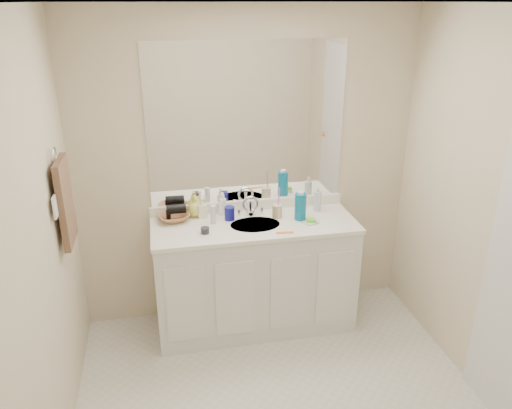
{
  "coord_description": "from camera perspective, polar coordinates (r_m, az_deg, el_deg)",
  "views": [
    {
      "loc": [
        -0.67,
        -2.27,
        2.41
      ],
      "look_at": [
        0.0,
        0.97,
        1.05
      ],
      "focal_mm": 35.0,
      "sensor_mm": 36.0,
      "label": 1
    }
  ],
  "objects": [
    {
      "name": "wall_left",
      "position": [
        2.65,
        -24.19,
        -7.01
      ],
      "size": [
        0.02,
        2.6,
        2.4
      ],
      "primitive_type": "cube",
      "color": "beige",
      "rests_on": "floor"
    },
    {
      "name": "wall_back",
      "position": [
        3.83,
        -0.98,
        3.89
      ],
      "size": [
        2.6,
        0.02,
        2.4
      ],
      "primitive_type": "cube",
      "color": "beige",
      "rests_on": "floor"
    },
    {
      "name": "tan_cup",
      "position": [
        3.78,
        2.44,
        -0.75
      ],
      "size": [
        0.09,
        0.09,
        0.1
      ],
      "primitive_type": "cylinder",
      "rotation": [
        0.0,
        0.0,
        -0.24
      ],
      "color": "beige",
      "rests_on": "countertop"
    },
    {
      "name": "mirror",
      "position": [
        3.72,
        -1.0,
        9.12
      ],
      "size": [
        1.48,
        0.01,
        1.2
      ],
      "primitive_type": "cube",
      "color": "white",
      "rests_on": "wall_back"
    },
    {
      "name": "clear_pump_bottle",
      "position": [
        3.92,
        7.02,
        0.39
      ],
      "size": [
        0.07,
        0.07,
        0.16
      ],
      "primitive_type": "cylinder",
      "rotation": [
        0.0,
        0.0,
        0.27
      ],
      "color": "silver",
      "rests_on": "countertop"
    },
    {
      "name": "soap_bottle_white",
      "position": [
        3.82,
        -3.84,
        0.1
      ],
      "size": [
        0.09,
        0.09,
        0.17
      ],
      "primitive_type": "imported",
      "rotation": [
        0.0,
        0.0,
        -0.36
      ],
      "color": "white",
      "rests_on": "countertop"
    },
    {
      "name": "sink_basin",
      "position": [
        3.68,
        -0.09,
        -2.45
      ],
      "size": [
        0.37,
        0.37,
        0.02
      ],
      "primitive_type": "cylinder",
      "color": "#BCB5A4",
      "rests_on": "countertop"
    },
    {
      "name": "orange_comb",
      "position": [
        3.55,
        3.33,
        -3.23
      ],
      "size": [
        0.12,
        0.04,
        0.01
      ],
      "primitive_type": "cube",
      "rotation": [
        0.0,
        0.0,
        -0.11
      ],
      "color": "orange",
      "rests_on": "countertop"
    },
    {
      "name": "soap_dish",
      "position": [
        3.72,
        6.3,
        -2.04
      ],
      "size": [
        0.12,
        0.11,
        0.01
      ],
      "primitive_type": "cube",
      "rotation": [
        0.0,
        0.0,
        0.31
      ],
      "color": "silver",
      "rests_on": "countertop"
    },
    {
      "name": "hair_dryer",
      "position": [
        3.76,
        -9.11,
        -0.51
      ],
      "size": [
        0.15,
        0.08,
        0.07
      ],
      "primitive_type": "cylinder",
      "rotation": [
        0.0,
        1.57,
        0.04
      ],
      "color": "black",
      "rests_on": "wicker_basket"
    },
    {
      "name": "toothbrush",
      "position": [
        3.74,
        2.61,
        0.66
      ],
      "size": [
        0.01,
        0.04,
        0.19
      ],
      "primitive_type": "cylinder",
      "rotation": [
        0.14,
        0.0,
        0.11
      ],
      "color": "#FF43BE",
      "rests_on": "tan_cup"
    },
    {
      "name": "soap_bottle_yellow",
      "position": [
        3.82,
        -7.0,
        -0.18
      ],
      "size": [
        0.14,
        0.14,
        0.16
      ],
      "primitive_type": "imported",
      "rotation": [
        0.0,
        0.0,
        0.16
      ],
      "color": "#D6D553",
      "rests_on": "countertop"
    },
    {
      "name": "countertop",
      "position": [
        3.7,
        -0.16,
        -2.36
      ],
      "size": [
        1.52,
        0.57,
        0.03
      ],
      "primitive_type": "cube",
      "color": "white",
      "rests_on": "vanity_cabinet"
    },
    {
      "name": "backsplash",
      "position": [
        3.91,
        -0.91,
        -0.07
      ],
      "size": [
        1.52,
        0.03,
        0.08
      ],
      "primitive_type": "cube",
      "color": "white",
      "rests_on": "countertop"
    },
    {
      "name": "wicker_basket",
      "position": [
        3.78,
        -9.35,
        -1.4
      ],
      "size": [
        0.26,
        0.26,
        0.06
      ],
      "primitive_type": "imported",
      "rotation": [
        0.0,
        0.0,
        0.14
      ],
      "color": "#B06F47",
      "rests_on": "countertop"
    },
    {
      "name": "faucet",
      "position": [
        3.81,
        -0.63,
        -0.42
      ],
      "size": [
        0.02,
        0.02,
        0.11
      ],
      "primitive_type": "cylinder",
      "color": "silver",
      "rests_on": "countertop"
    },
    {
      "name": "switch_plate",
      "position": [
        3.11,
        -21.99,
        -0.27
      ],
      "size": [
        0.01,
        0.08,
        0.13
      ],
      "primitive_type": "cube",
      "color": "white",
      "rests_on": "wall_left"
    },
    {
      "name": "hand_towel",
      "position": [
        3.31,
        -20.96,
        0.26
      ],
      "size": [
        0.04,
        0.32,
        0.55
      ],
      "primitive_type": "cube",
      "color": "#4B3528",
      "rests_on": "towel_ring"
    },
    {
      "name": "soap_bottle_cream",
      "position": [
        3.79,
        -6.2,
        -0.35
      ],
      "size": [
        0.08,
        0.08,
        0.15
      ],
      "primitive_type": "imported",
      "rotation": [
        0.0,
        0.0,
        0.15
      ],
      "color": "#FFF6CF",
      "rests_on": "countertop"
    },
    {
      "name": "wall_right",
      "position": [
        3.24,
        27.02,
        -2.2
      ],
      "size": [
        0.02,
        2.6,
        2.4
      ],
      "primitive_type": "cube",
      "color": "beige",
      "rests_on": "floor"
    },
    {
      "name": "blue_mug",
      "position": [
        3.74,
        -3.04,
        -1.01
      ],
      "size": [
        0.1,
        0.1,
        0.1
      ],
      "primitive_type": "cylinder",
      "rotation": [
        0.0,
        0.0,
        -0.35
      ],
      "color": "navy",
      "rests_on": "countertop"
    },
    {
      "name": "ceiling",
      "position": [
        2.37,
        5.13,
        22.0
      ],
      "size": [
        2.6,
        2.6,
        0.02
      ],
      "primitive_type": "cube",
      "color": "white",
      "rests_on": "wall_back"
    },
    {
      "name": "mouthwash_bottle",
      "position": [
        3.73,
        5.1,
        -0.25
      ],
      "size": [
        0.11,
        0.11,
        0.2
      ],
      "primitive_type": "cylinder",
      "rotation": [
        0.0,
        0.0,
        -0.35
      ],
      "color": "#0C6A92",
      "rests_on": "countertop"
    },
    {
      "name": "extra_white_bottle",
      "position": [
        3.69,
        -4.91,
        -1.13
      ],
      "size": [
        0.05,
        0.05,
        0.14
      ],
      "primitive_type": "cylinder",
      "rotation": [
        0.0,
        0.0,
        -0.32
      ],
      "color": "silver",
      "rests_on": "countertop"
    },
    {
      "name": "green_soap",
      "position": [
        3.71,
        6.31,
        -1.78
      ],
      "size": [
        0.07,
        0.06,
        0.02
      ],
      "primitive_type": "cube",
      "rotation": [
        0.0,
        0.0,
        -0.17
      ],
      "color": "#7CE838",
      "rests_on": "soap_dish"
    },
    {
      "name": "vanity_cabinet",
      "position": [
        3.9,
        -0.15,
        -8.24
      ],
      "size": [
        1.5,
        0.55,
        0.85
      ],
      "primitive_type": "cube",
      "color": "silver",
      "rests_on": "floor"
    },
    {
      "name": "dark_jar",
      "position": [
        3.55,
        -5.84,
        -2.96
      ],
      "size": [
        0.07,
        0.07,
        0.04
      ],
      "primitive_type": "cylinder",
      "rotation": [
        0.0,
        0.0,
        -0.14
      ],
      "color": "#25252A",
      "rests_on": "countertop"
    },
    {
      "name": "towel_ring",
      "position": [
        3.22,
        -22.04,
        5.19
      ],
      "size": [
        0.01,
        0.11,
        0.11
      ],
      "primitive_type": "torus",
      "rotation": [
        0.0,
        1.57,
        0.0
      ],
      "color": "silver",
      "rests_on": "wall_left"
    }
  ]
}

